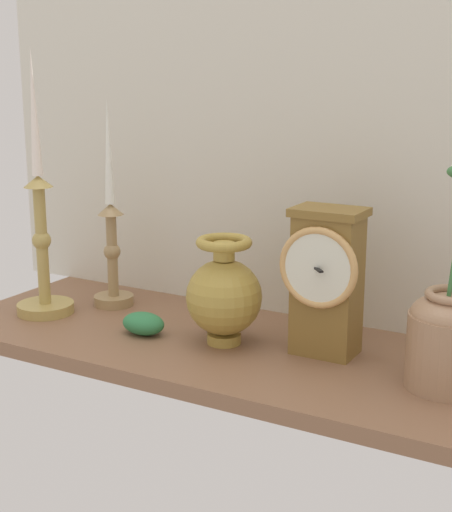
{
  "coord_description": "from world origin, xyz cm",
  "views": [
    {
      "loc": [
        53.81,
        -99.31,
        42.19
      ],
      "look_at": [
        -2.35,
        0.0,
        14.0
      ],
      "focal_mm": 53.17,
      "sensor_mm": 36.0,
      "label": 1
    }
  ],
  "objects_px": {
    "brass_vase_bulbous": "(224,294)",
    "brass_vase_jar": "(451,334)",
    "candlestick_tall_left": "(112,241)",
    "mantel_clock": "(326,279)",
    "candlestick_tall_center": "(42,242)"
  },
  "relations": [
    {
      "from": "candlestick_tall_left",
      "to": "candlestick_tall_center",
      "type": "xyz_separation_m",
      "value": [
        -0.08,
        -0.1,
        0.01
      ]
    },
    {
      "from": "candlestick_tall_left",
      "to": "brass_vase_bulbous",
      "type": "height_order",
      "value": "candlestick_tall_left"
    },
    {
      "from": "mantel_clock",
      "to": "candlestick_tall_left",
      "type": "bearing_deg",
      "value": 174.79
    },
    {
      "from": "mantel_clock",
      "to": "brass_vase_jar",
      "type": "distance_m",
      "value": 0.2
    },
    {
      "from": "candlestick_tall_left",
      "to": "brass_vase_bulbous",
      "type": "xyz_separation_m",
      "value": [
        0.28,
        -0.07,
        -0.04
      ]
    },
    {
      "from": "candlestick_tall_left",
      "to": "brass_vase_jar",
      "type": "height_order",
      "value": "candlestick_tall_left"
    },
    {
      "from": "candlestick_tall_center",
      "to": "brass_vase_jar",
      "type": "distance_m",
      "value": 0.7
    },
    {
      "from": "brass_vase_bulbous",
      "to": "brass_vase_jar",
      "type": "xyz_separation_m",
      "value": [
        0.35,
        0.0,
        -0.0
      ]
    },
    {
      "from": "mantel_clock",
      "to": "brass_vase_jar",
      "type": "xyz_separation_m",
      "value": [
        0.19,
        -0.03,
        -0.04
      ]
    },
    {
      "from": "brass_vase_bulbous",
      "to": "mantel_clock",
      "type": "bearing_deg",
      "value": 12.81
    },
    {
      "from": "brass_vase_bulbous",
      "to": "brass_vase_jar",
      "type": "bearing_deg",
      "value": 0.36
    },
    {
      "from": "candlestick_tall_left",
      "to": "mantel_clock",
      "type": "bearing_deg",
      "value": -5.21
    },
    {
      "from": "brass_vase_bulbous",
      "to": "brass_vase_jar",
      "type": "relative_size",
      "value": 0.56
    },
    {
      "from": "brass_vase_jar",
      "to": "brass_vase_bulbous",
      "type": "bearing_deg",
      "value": -179.64
    },
    {
      "from": "candlestick_tall_left",
      "to": "candlestick_tall_center",
      "type": "distance_m",
      "value": 0.12
    }
  ]
}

